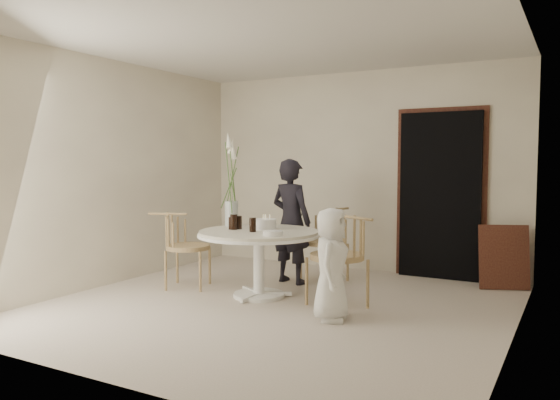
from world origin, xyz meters
The scene contains 18 objects.
ground centered at (0.00, 0.00, 0.00)m, with size 4.50×4.50×0.00m, color beige.
room_shell centered at (0.00, 0.00, 1.62)m, with size 4.50×4.50×4.50m.
doorway centered at (1.15, 2.19, 1.05)m, with size 1.00×0.10×2.10m, color black.
door_trim centered at (1.15, 2.23, 1.11)m, with size 1.12×0.03×2.22m, color brown.
table centered at (-0.35, 0.25, 0.62)m, with size 1.33×1.33×0.73m.
picture_frame centered at (1.95, 1.95, 0.37)m, with size 0.56×0.04×0.75m, color brown.
chair_far centered at (-0.02, 1.43, 0.58)m, with size 0.58×0.61×0.90m.
chair_right centered at (0.68, 0.22, 0.62)m, with size 0.71×0.69×0.96m.
chair_left centered at (-1.43, 0.19, 0.57)m, with size 0.63×0.61×0.89m.
girl centered at (-0.37, 1.04, 0.76)m, with size 0.55×0.36×1.51m, color black.
boy centered at (0.70, -0.18, 0.53)m, with size 0.51×0.33×1.05m, color white.
birthday_cake centered at (-0.34, 0.37, 0.79)m, with size 0.24×0.24×0.17m.
cola_tumbler_a centered at (-0.64, 0.20, 0.81)m, with size 0.08×0.08×0.17m, color black.
cola_tumbler_b centered at (-0.35, 0.13, 0.81)m, with size 0.07×0.07×0.15m, color black.
cola_tumbler_c centered at (-0.67, 0.19, 0.80)m, with size 0.06×0.06×0.14m, color black.
cola_tumbler_d centered at (-0.62, 0.26, 0.80)m, with size 0.07×0.07×0.15m, color black.
plate_stack centered at (-0.01, -0.04, 0.76)m, with size 0.20×0.20×0.05m, color white.
flower_vase centered at (-0.85, 0.47, 1.11)m, with size 0.16×0.16×1.09m.
Camera 1 is at (2.71, -4.80, 1.48)m, focal length 35.00 mm.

